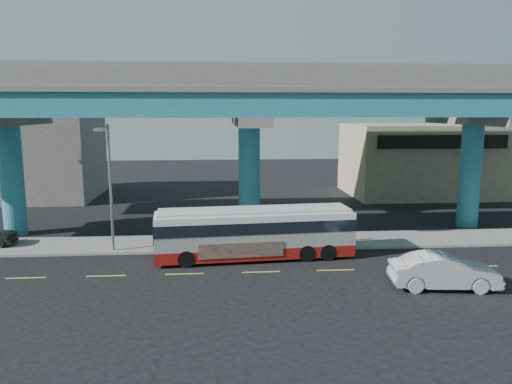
{
  "coord_description": "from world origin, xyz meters",
  "views": [
    {
      "loc": [
        -2.24,
        -25.4,
        8.44
      ],
      "look_at": [
        0.08,
        4.0,
        3.57
      ],
      "focal_mm": 35.0,
      "sensor_mm": 36.0,
      "label": 1
    }
  ],
  "objects": [
    {
      "name": "transit_bus",
      "position": [
        -0.13,
        2.21,
        1.59
      ],
      "size": [
        11.46,
        3.36,
        2.9
      ],
      "rotation": [
        0.0,
        0.0,
        0.08
      ],
      "color": "maroon",
      "rests_on": "ground"
    },
    {
      "name": "sidewalk",
      "position": [
        0.0,
        5.5,
        0.07
      ],
      "size": [
        70.0,
        4.0,
        0.15
      ],
      "primitive_type": "cube",
      "color": "gray",
      "rests_on": "ground"
    },
    {
      "name": "sedan",
      "position": [
        8.49,
        -3.37,
        0.83
      ],
      "size": [
        2.91,
        5.45,
        1.66
      ],
      "primitive_type": "imported",
      "rotation": [
        0.0,
        0.0,
        1.46
      ],
      "color": "silver",
      "rests_on": "ground"
    },
    {
      "name": "street_lamp",
      "position": [
        -8.47,
        3.45,
        5.04
      ],
      "size": [
        0.5,
        2.46,
        7.5
      ],
      "color": "gray",
      "rests_on": "sidewalk"
    },
    {
      "name": "lane_markings",
      "position": [
        -0.0,
        -0.3,
        0.01
      ],
      "size": [
        58.0,
        0.12,
        0.01
      ],
      "color": "#D8C64C",
      "rests_on": "ground"
    },
    {
      "name": "ground",
      "position": [
        0.0,
        0.0,
        0.0
      ],
      "size": [
        120.0,
        120.0,
        0.0
      ],
      "primitive_type": "plane",
      "color": "black",
      "rests_on": "ground"
    },
    {
      "name": "stop_sign",
      "position": [
        3.74,
        4.18,
        1.9
      ],
      "size": [
        0.73,
        0.08,
        2.45
      ],
      "rotation": [
        0.0,
        0.0,
        -0.39
      ],
      "color": "gray",
      "rests_on": "sidewalk"
    },
    {
      "name": "viaduct",
      "position": [
        -0.0,
        9.11,
        9.14
      ],
      "size": [
        52.0,
        12.4,
        11.7
      ],
      "color": "#236586",
      "rests_on": "ground"
    },
    {
      "name": "building_concrete",
      "position": [
        -20.0,
        24.0,
        4.5
      ],
      "size": [
        12.0,
        10.0,
        9.0
      ],
      "primitive_type": "cube",
      "color": "gray",
      "rests_on": "ground"
    },
    {
      "name": "building_beige",
      "position": [
        18.0,
        22.98,
        3.51
      ],
      "size": [
        14.0,
        10.23,
        7.0
      ],
      "color": "tan",
      "rests_on": "ground"
    }
  ]
}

